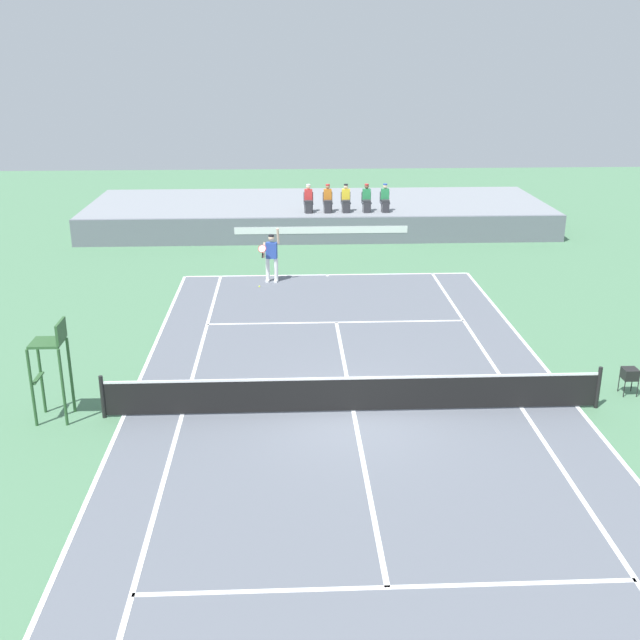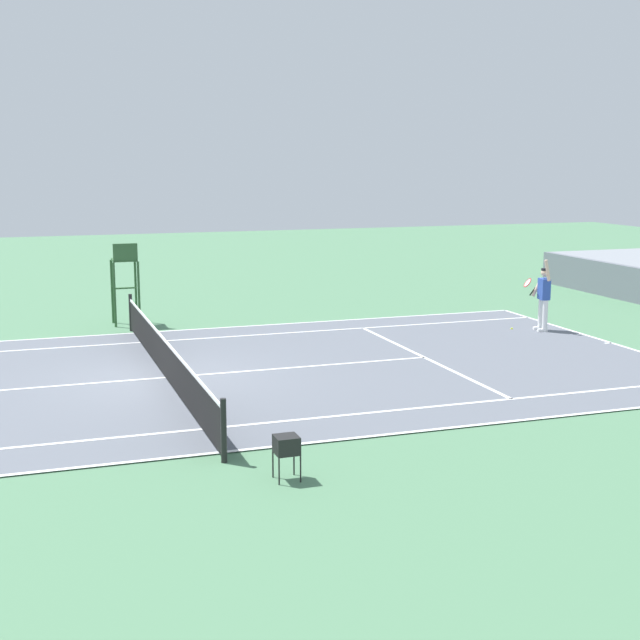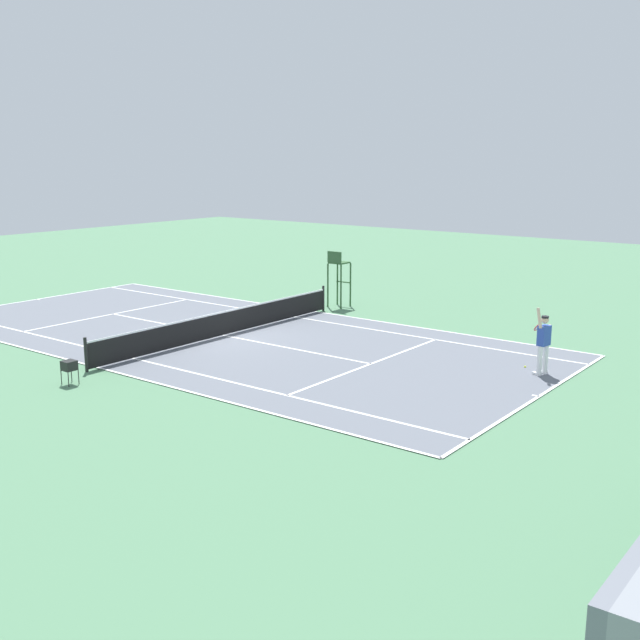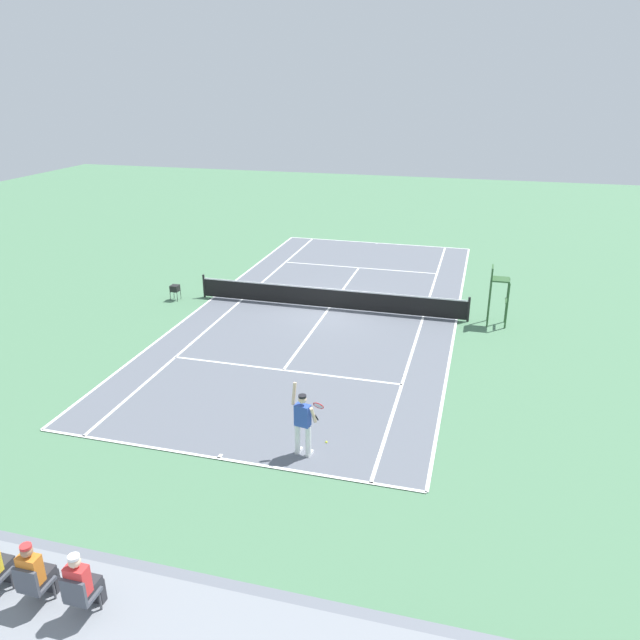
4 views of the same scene
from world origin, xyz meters
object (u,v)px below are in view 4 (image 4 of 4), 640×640
object	(u,v)px
spectator_seated_1	(36,574)
tennis_ball	(326,442)
tennis_player	(303,422)
umpire_chair	(498,288)
spectator_seated_0	(82,584)
ball_hopper	(175,288)

from	to	relation	value
spectator_seated_1	tennis_ball	distance (m)	8.48
tennis_player	umpire_chair	xyz separation A→B (m)	(-4.88, -11.10, 0.56)
spectator_seated_0	tennis_ball	xyz separation A→B (m)	(-2.05, -7.76, -1.79)
tennis_ball	umpire_chair	xyz separation A→B (m)	(-4.43, -10.40, 1.52)
spectator_seated_1	ball_hopper	world-z (taller)	spectator_seated_1
spectator_seated_0	umpire_chair	bearing A→B (deg)	-109.63
spectator_seated_1	tennis_player	size ratio (longest dim) A/B	0.61
spectator_seated_1	umpire_chair	size ratio (longest dim) A/B	0.52
tennis_player	tennis_ball	distance (m)	1.27
tennis_ball	spectator_seated_0	bearing A→B (deg)	75.18
tennis_ball	ball_hopper	distance (m)	13.65
spectator_seated_1	ball_hopper	bearing A→B (deg)	-69.04
spectator_seated_0	tennis_ball	distance (m)	8.22
tennis_player	tennis_ball	size ratio (longest dim) A/B	30.63
spectator_seated_1	umpire_chair	distance (m)	19.60
tennis_player	ball_hopper	xyz separation A→B (m)	(9.16, -10.37, -0.42)
tennis_ball	umpire_chair	size ratio (longest dim) A/B	0.03
tennis_ball	umpire_chair	bearing A→B (deg)	-113.04
tennis_player	spectator_seated_1	bearing A→B (deg)	70.61
spectator_seated_0	tennis_player	size ratio (longest dim) A/B	0.61
tennis_ball	ball_hopper	world-z (taller)	ball_hopper
umpire_chair	ball_hopper	bearing A→B (deg)	2.97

